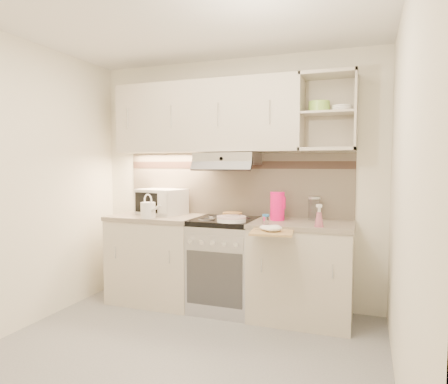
{
  "coord_description": "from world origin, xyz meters",
  "views": [
    {
      "loc": [
        1.29,
        -2.53,
        1.43
      ],
      "look_at": [
        0.05,
        0.95,
        1.17
      ],
      "focal_mm": 32.0,
      "sensor_mm": 36.0,
      "label": 1
    }
  ],
  "objects_px": {
    "electric_range": "(225,264)",
    "watering_can": "(149,209)",
    "microwave": "(161,201)",
    "spray_bottle": "(319,217)",
    "glass_jar": "(314,208)",
    "plate_stack": "(232,219)",
    "pink_pitcher": "(277,206)",
    "cutting_board": "(272,232)"
  },
  "relations": [
    {
      "from": "electric_range",
      "to": "watering_can",
      "type": "bearing_deg",
      "value": -162.56
    },
    {
      "from": "microwave",
      "to": "spray_bottle",
      "type": "bearing_deg",
      "value": 2.2
    },
    {
      "from": "electric_range",
      "to": "microwave",
      "type": "xyz_separation_m",
      "value": [
        -0.76,
        0.12,
        0.58
      ]
    },
    {
      "from": "glass_jar",
      "to": "spray_bottle",
      "type": "height_order",
      "value": "glass_jar"
    },
    {
      "from": "plate_stack",
      "to": "spray_bottle",
      "type": "distance_m",
      "value": 0.8
    },
    {
      "from": "pink_pitcher",
      "to": "cutting_board",
      "type": "height_order",
      "value": "pink_pitcher"
    },
    {
      "from": "pink_pitcher",
      "to": "spray_bottle",
      "type": "relative_size",
      "value": 1.32
    },
    {
      "from": "watering_can",
      "to": "glass_jar",
      "type": "relative_size",
      "value": 1.23
    },
    {
      "from": "electric_range",
      "to": "plate_stack",
      "type": "xyz_separation_m",
      "value": [
        0.13,
        -0.18,
        0.47
      ]
    },
    {
      "from": "pink_pitcher",
      "to": "cutting_board",
      "type": "bearing_deg",
      "value": -75.37
    },
    {
      "from": "watering_can",
      "to": "plate_stack",
      "type": "height_order",
      "value": "watering_can"
    },
    {
      "from": "microwave",
      "to": "electric_range",
      "type": "bearing_deg",
      "value": 4.8
    },
    {
      "from": "electric_range",
      "to": "pink_pitcher",
      "type": "bearing_deg",
      "value": 6.14
    },
    {
      "from": "glass_jar",
      "to": "spray_bottle",
      "type": "distance_m",
      "value": 0.43
    },
    {
      "from": "cutting_board",
      "to": "electric_range",
      "type": "bearing_deg",
      "value": 134.64
    },
    {
      "from": "pink_pitcher",
      "to": "cutting_board",
      "type": "xyz_separation_m",
      "value": [
        0.06,
        -0.5,
        -0.17
      ]
    },
    {
      "from": "microwave",
      "to": "watering_can",
      "type": "bearing_deg",
      "value": -68.85
    },
    {
      "from": "microwave",
      "to": "pink_pitcher",
      "type": "bearing_deg",
      "value": 10.73
    },
    {
      "from": "cutting_board",
      "to": "plate_stack",
      "type": "bearing_deg",
      "value": 141.16
    },
    {
      "from": "microwave",
      "to": "spray_bottle",
      "type": "height_order",
      "value": "microwave"
    },
    {
      "from": "microwave",
      "to": "glass_jar",
      "type": "relative_size",
      "value": 2.43
    },
    {
      "from": "plate_stack",
      "to": "electric_range",
      "type": "bearing_deg",
      "value": 126.34
    },
    {
      "from": "glass_jar",
      "to": "spray_bottle",
      "type": "bearing_deg",
      "value": -77.59
    },
    {
      "from": "microwave",
      "to": "spray_bottle",
      "type": "xyz_separation_m",
      "value": [
        1.68,
        -0.34,
        -0.05
      ]
    },
    {
      "from": "pink_pitcher",
      "to": "spray_bottle",
      "type": "distance_m",
      "value": 0.5
    },
    {
      "from": "spray_bottle",
      "to": "cutting_board",
      "type": "xyz_separation_m",
      "value": [
        -0.35,
        -0.23,
        -0.11
      ]
    },
    {
      "from": "plate_stack",
      "to": "pink_pitcher",
      "type": "bearing_deg",
      "value": 31.26
    },
    {
      "from": "pink_pitcher",
      "to": "glass_jar",
      "type": "height_order",
      "value": "pink_pitcher"
    },
    {
      "from": "glass_jar",
      "to": "electric_range",
      "type": "bearing_deg",
      "value": -166.46
    },
    {
      "from": "watering_can",
      "to": "spray_bottle",
      "type": "xyz_separation_m",
      "value": [
        1.64,
        0.0,
        -0.01
      ]
    },
    {
      "from": "watering_can",
      "to": "cutting_board",
      "type": "distance_m",
      "value": 1.31
    },
    {
      "from": "microwave",
      "to": "pink_pitcher",
      "type": "relative_size",
      "value": 1.99
    },
    {
      "from": "spray_bottle",
      "to": "cutting_board",
      "type": "distance_m",
      "value": 0.43
    },
    {
      "from": "plate_stack",
      "to": "cutting_board",
      "type": "xyz_separation_m",
      "value": [
        0.44,
        -0.27,
        -0.06
      ]
    },
    {
      "from": "microwave",
      "to": "pink_pitcher",
      "type": "distance_m",
      "value": 1.27
    },
    {
      "from": "electric_range",
      "to": "spray_bottle",
      "type": "distance_m",
      "value": 1.09
    },
    {
      "from": "watering_can",
      "to": "electric_range",
      "type": "bearing_deg",
      "value": 41.46
    },
    {
      "from": "watering_can",
      "to": "spray_bottle",
      "type": "bearing_deg",
      "value": 24.15
    },
    {
      "from": "plate_stack",
      "to": "cutting_board",
      "type": "bearing_deg",
      "value": -31.47
    },
    {
      "from": "electric_range",
      "to": "pink_pitcher",
      "type": "height_order",
      "value": "pink_pitcher"
    },
    {
      "from": "electric_range",
      "to": "pink_pitcher",
      "type": "distance_m",
      "value": 0.78
    },
    {
      "from": "plate_stack",
      "to": "spray_bottle",
      "type": "height_order",
      "value": "spray_bottle"
    }
  ]
}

